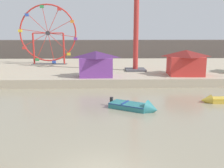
{
  "coord_description": "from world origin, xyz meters",
  "views": [
    {
      "loc": [
        0.27,
        -10.89,
        6.57
      ],
      "look_at": [
        0.92,
        11.07,
        2.02
      ],
      "focal_mm": 41.62,
      "sensor_mm": 36.0,
      "label": 1
    }
  ],
  "objects_px": {
    "ferris_wheel_red_frame": "(48,34)",
    "carnival_booth_red_striped": "(185,62)",
    "motorboat_teal_painted": "(138,107)",
    "drop_tower_red_tower": "(136,12)",
    "motorboat_mustard_yellow": "(221,100)",
    "carnival_booth_purple_stall": "(96,63)"
  },
  "relations": [
    {
      "from": "carnival_booth_purple_stall",
      "to": "carnival_booth_red_striped",
      "type": "bearing_deg",
      "value": 2.91
    },
    {
      "from": "carnival_booth_purple_stall",
      "to": "motorboat_teal_painted",
      "type": "bearing_deg",
      "value": -71.36
    },
    {
      "from": "motorboat_teal_painted",
      "to": "ferris_wheel_red_frame",
      "type": "bearing_deg",
      "value": 148.65
    },
    {
      "from": "motorboat_teal_painted",
      "to": "drop_tower_red_tower",
      "type": "height_order",
      "value": "drop_tower_red_tower"
    },
    {
      "from": "motorboat_mustard_yellow",
      "to": "carnival_booth_red_striped",
      "type": "distance_m",
      "value": 9.6
    },
    {
      "from": "ferris_wheel_red_frame",
      "to": "carnival_booth_purple_stall",
      "type": "bearing_deg",
      "value": -55.98
    },
    {
      "from": "motorboat_teal_painted",
      "to": "carnival_booth_red_striped",
      "type": "height_order",
      "value": "carnival_booth_red_striped"
    },
    {
      "from": "drop_tower_red_tower",
      "to": "carnival_booth_red_striped",
      "type": "distance_m",
      "value": 9.46
    },
    {
      "from": "motorboat_teal_painted",
      "to": "ferris_wheel_red_frame",
      "type": "relative_size",
      "value": 0.44
    },
    {
      "from": "motorboat_mustard_yellow",
      "to": "ferris_wheel_red_frame",
      "type": "bearing_deg",
      "value": -45.01
    },
    {
      "from": "ferris_wheel_red_frame",
      "to": "drop_tower_red_tower",
      "type": "relative_size",
      "value": 0.61
    },
    {
      "from": "motorboat_teal_painted",
      "to": "motorboat_mustard_yellow",
      "type": "height_order",
      "value": "motorboat_teal_painted"
    },
    {
      "from": "carnival_booth_red_striped",
      "to": "carnival_booth_purple_stall",
      "type": "height_order",
      "value": "carnival_booth_red_striped"
    },
    {
      "from": "motorboat_mustard_yellow",
      "to": "ferris_wheel_red_frame",
      "type": "distance_m",
      "value": 29.23
    },
    {
      "from": "ferris_wheel_red_frame",
      "to": "carnival_booth_red_striped",
      "type": "distance_m",
      "value": 22.66
    },
    {
      "from": "motorboat_teal_painted",
      "to": "motorboat_mustard_yellow",
      "type": "distance_m",
      "value": 8.28
    },
    {
      "from": "ferris_wheel_red_frame",
      "to": "carnival_booth_red_striped",
      "type": "height_order",
      "value": "ferris_wheel_red_frame"
    },
    {
      "from": "motorboat_teal_painted",
      "to": "carnival_booth_purple_stall",
      "type": "relative_size",
      "value": 0.99
    },
    {
      "from": "motorboat_teal_painted",
      "to": "drop_tower_red_tower",
      "type": "bearing_deg",
      "value": 114.91
    },
    {
      "from": "motorboat_teal_painted",
      "to": "ferris_wheel_red_frame",
      "type": "distance_m",
      "value": 26.21
    },
    {
      "from": "motorboat_mustard_yellow",
      "to": "carnival_booth_purple_stall",
      "type": "height_order",
      "value": "carnival_booth_purple_stall"
    },
    {
      "from": "carnival_booth_purple_stall",
      "to": "motorboat_mustard_yellow",
      "type": "bearing_deg",
      "value": -36.82
    }
  ]
}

